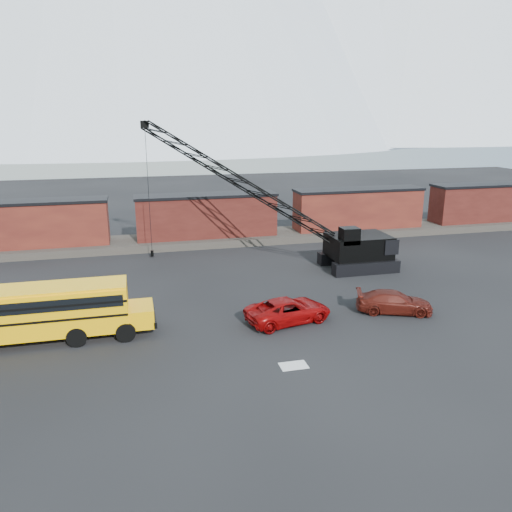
{
  "coord_description": "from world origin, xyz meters",
  "views": [
    {
      "loc": [
        -6.79,
        -25.61,
        12.22
      ],
      "look_at": [
        1.0,
        5.95,
        3.0
      ],
      "focal_mm": 35.0,
      "sensor_mm": 36.0,
      "label": 1
    }
  ],
  "objects_px": {
    "red_pickup": "(288,310)",
    "crawler_crane": "(242,183)",
    "maroon_suv": "(394,302)",
    "school_bus": "(41,311)"
  },
  "relations": [
    {
      "from": "red_pickup",
      "to": "crawler_crane",
      "type": "distance_m",
      "value": 14.32
    },
    {
      "from": "red_pickup",
      "to": "maroon_suv",
      "type": "height_order",
      "value": "red_pickup"
    },
    {
      "from": "school_bus",
      "to": "maroon_suv",
      "type": "bearing_deg",
      "value": -2.21
    },
    {
      "from": "maroon_suv",
      "to": "crawler_crane",
      "type": "relative_size",
      "value": 0.24
    },
    {
      "from": "maroon_suv",
      "to": "crawler_crane",
      "type": "bearing_deg",
      "value": 48.38
    },
    {
      "from": "maroon_suv",
      "to": "crawler_crane",
      "type": "height_order",
      "value": "crawler_crane"
    },
    {
      "from": "school_bus",
      "to": "crawler_crane",
      "type": "xyz_separation_m",
      "value": [
        14.09,
        12.31,
        5.03
      ]
    },
    {
      "from": "school_bus",
      "to": "red_pickup",
      "type": "height_order",
      "value": "school_bus"
    },
    {
      "from": "maroon_suv",
      "to": "red_pickup",
      "type": "bearing_deg",
      "value": 108.84
    },
    {
      "from": "school_bus",
      "to": "red_pickup",
      "type": "relative_size",
      "value": 2.18
    }
  ]
}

